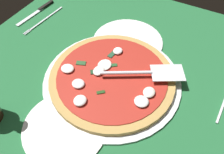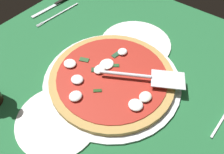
% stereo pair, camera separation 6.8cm
% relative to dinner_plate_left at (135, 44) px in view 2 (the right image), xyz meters
% --- Properties ---
extents(ground_plane, '(0.97, 0.97, 0.01)m').
position_rel_dinner_plate_left_xyz_m(ground_plane, '(0.16, 0.02, -0.01)').
color(ground_plane, '#216033').
extents(pizza_pan, '(0.41, 0.41, 0.01)m').
position_rel_dinner_plate_left_xyz_m(pizza_pan, '(0.18, 0.04, 0.00)').
color(pizza_pan, silver).
rests_on(pizza_pan, ground_plane).
extents(dinner_plate_left, '(0.24, 0.24, 0.01)m').
position_rel_dinner_plate_left_xyz_m(dinner_plate_left, '(0.00, 0.00, 0.00)').
color(dinner_plate_left, white).
rests_on(dinner_plate_left, ground_plane).
extents(dinner_plate_right, '(0.22, 0.22, 0.01)m').
position_rel_dinner_plate_left_xyz_m(dinner_plate_right, '(0.38, 0.00, 0.00)').
color(dinner_plate_right, white).
rests_on(dinner_plate_right, ground_plane).
extents(pizza, '(0.37, 0.37, 0.03)m').
position_rel_dinner_plate_left_xyz_m(pizza, '(0.18, 0.04, 0.02)').
color(pizza, '#B28C4A').
rests_on(pizza, pizza_pan).
extents(pizza_server, '(0.15, 0.23, 0.01)m').
position_rel_dinner_plate_left_xyz_m(pizza_server, '(0.13, 0.13, 0.04)').
color(pizza_server, silver).
rests_on(pizza_server, pizza).
extents(place_setting_near, '(0.22, 0.15, 0.01)m').
position_rel_dinner_plate_left_xyz_m(place_setting_near, '(0.03, -0.37, -0.00)').
color(place_setting_near, silver).
rests_on(place_setting_near, ground_plane).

